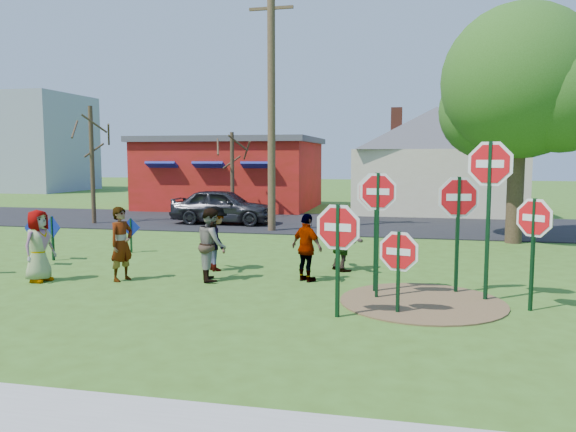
{
  "coord_description": "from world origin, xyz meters",
  "views": [
    {
      "loc": [
        4.2,
        -12.02,
        2.83
      ],
      "look_at": [
        1.51,
        0.4,
        1.49
      ],
      "focal_mm": 35.0,
      "sensor_mm": 36.0,
      "label": 1
    }
  ],
  "objects_px": {
    "person_b": "(122,244)",
    "utility_pole": "(271,100)",
    "stop_sign_c": "(489,183)",
    "person_a": "(39,246)",
    "stop_sign_a": "(338,236)",
    "suv": "(223,206)",
    "leafy_tree": "(524,90)",
    "stop_sign_d": "(458,206)",
    "stop_sign_b": "(378,203)"
  },
  "relations": [
    {
      "from": "person_b",
      "to": "utility_pole",
      "type": "bearing_deg",
      "value": 11.43
    },
    {
      "from": "stop_sign_c",
      "to": "person_a",
      "type": "height_order",
      "value": "stop_sign_c"
    },
    {
      "from": "stop_sign_a",
      "to": "suv",
      "type": "distance_m",
      "value": 14.21
    },
    {
      "from": "stop_sign_a",
      "to": "suv",
      "type": "xyz_separation_m",
      "value": [
        -6.44,
        12.65,
        -0.68
      ]
    },
    {
      "from": "suv",
      "to": "person_a",
      "type": "bearing_deg",
      "value": 177.07
    },
    {
      "from": "stop_sign_a",
      "to": "leafy_tree",
      "type": "bearing_deg",
      "value": 76.6
    },
    {
      "from": "stop_sign_c",
      "to": "utility_pole",
      "type": "relative_size",
      "value": 0.35
    },
    {
      "from": "stop_sign_d",
      "to": "leafy_tree",
      "type": "bearing_deg",
      "value": 59.79
    },
    {
      "from": "stop_sign_b",
      "to": "suv",
      "type": "height_order",
      "value": "stop_sign_b"
    },
    {
      "from": "stop_sign_b",
      "to": "person_b",
      "type": "bearing_deg",
      "value": -177.28
    },
    {
      "from": "stop_sign_a",
      "to": "stop_sign_b",
      "type": "relative_size",
      "value": 0.81
    },
    {
      "from": "person_b",
      "to": "leafy_tree",
      "type": "distance_m",
      "value": 13.38
    },
    {
      "from": "stop_sign_d",
      "to": "utility_pole",
      "type": "relative_size",
      "value": 0.27
    },
    {
      "from": "stop_sign_c",
      "to": "stop_sign_d",
      "type": "distance_m",
      "value": 0.89
    },
    {
      "from": "stop_sign_c",
      "to": "person_a",
      "type": "bearing_deg",
      "value": -154.53
    },
    {
      "from": "utility_pole",
      "to": "stop_sign_b",
      "type": "bearing_deg",
      "value": -64.6
    },
    {
      "from": "person_a",
      "to": "leafy_tree",
      "type": "relative_size",
      "value": 0.21
    },
    {
      "from": "stop_sign_b",
      "to": "leafy_tree",
      "type": "height_order",
      "value": "leafy_tree"
    },
    {
      "from": "suv",
      "to": "leafy_tree",
      "type": "distance_m",
      "value": 12.25
    },
    {
      "from": "stop_sign_c",
      "to": "utility_pole",
      "type": "height_order",
      "value": "utility_pole"
    },
    {
      "from": "stop_sign_b",
      "to": "person_b",
      "type": "height_order",
      "value": "stop_sign_b"
    },
    {
      "from": "person_b",
      "to": "suv",
      "type": "height_order",
      "value": "person_b"
    },
    {
      "from": "stop_sign_b",
      "to": "utility_pole",
      "type": "bearing_deg",
      "value": 122.33
    },
    {
      "from": "person_a",
      "to": "utility_pole",
      "type": "relative_size",
      "value": 0.17
    },
    {
      "from": "utility_pole",
      "to": "leafy_tree",
      "type": "relative_size",
      "value": 1.22
    },
    {
      "from": "utility_pole",
      "to": "suv",
      "type": "bearing_deg",
      "value": 146.4
    },
    {
      "from": "stop_sign_c",
      "to": "stop_sign_d",
      "type": "bearing_deg",
      "value": 158.59
    },
    {
      "from": "leafy_tree",
      "to": "stop_sign_c",
      "type": "bearing_deg",
      "value": -103.93
    },
    {
      "from": "stop_sign_b",
      "to": "stop_sign_d",
      "type": "bearing_deg",
      "value": 33.85
    },
    {
      "from": "person_b",
      "to": "stop_sign_b",
      "type": "bearing_deg",
      "value": -74.64
    },
    {
      "from": "person_a",
      "to": "stop_sign_d",
      "type": "bearing_deg",
      "value": -73.82
    },
    {
      "from": "person_a",
      "to": "suv",
      "type": "bearing_deg",
      "value": 7.93
    },
    {
      "from": "stop_sign_c",
      "to": "suv",
      "type": "height_order",
      "value": "stop_sign_c"
    },
    {
      "from": "person_a",
      "to": "person_b",
      "type": "xyz_separation_m",
      "value": [
        1.79,
        0.49,
        0.03
      ]
    },
    {
      "from": "stop_sign_d",
      "to": "person_a",
      "type": "height_order",
      "value": "stop_sign_d"
    },
    {
      "from": "stop_sign_a",
      "to": "leafy_tree",
      "type": "xyz_separation_m",
      "value": [
        4.73,
        9.85,
        3.52
      ]
    },
    {
      "from": "stop_sign_c",
      "to": "stop_sign_b",
      "type": "bearing_deg",
      "value": -148.87
    },
    {
      "from": "stop_sign_d",
      "to": "person_b",
      "type": "xyz_separation_m",
      "value": [
        -7.4,
        -0.38,
        -0.98
      ]
    },
    {
      "from": "stop_sign_a",
      "to": "person_b",
      "type": "relative_size",
      "value": 1.27
    },
    {
      "from": "suv",
      "to": "utility_pole",
      "type": "height_order",
      "value": "utility_pole"
    },
    {
      "from": "stop_sign_a",
      "to": "person_b",
      "type": "bearing_deg",
      "value": 172.22
    },
    {
      "from": "stop_sign_a",
      "to": "stop_sign_d",
      "type": "relative_size",
      "value": 0.84
    },
    {
      "from": "utility_pole",
      "to": "leafy_tree",
      "type": "bearing_deg",
      "value": -7.42
    },
    {
      "from": "stop_sign_b",
      "to": "stop_sign_c",
      "type": "bearing_deg",
      "value": 14.63
    },
    {
      "from": "stop_sign_b",
      "to": "leafy_tree",
      "type": "distance_m",
      "value": 9.83
    },
    {
      "from": "person_b",
      "to": "leafy_tree",
      "type": "height_order",
      "value": "leafy_tree"
    },
    {
      "from": "stop_sign_c",
      "to": "utility_pole",
      "type": "xyz_separation_m",
      "value": [
        -6.63,
        9.22,
        2.63
      ]
    },
    {
      "from": "suv",
      "to": "stop_sign_c",
      "type": "bearing_deg",
      "value": -140.02
    },
    {
      "from": "stop_sign_d",
      "to": "leafy_tree",
      "type": "relative_size",
      "value": 0.33
    },
    {
      "from": "stop_sign_d",
      "to": "utility_pole",
      "type": "xyz_separation_m",
      "value": [
        -6.11,
        8.7,
        3.13
      ]
    }
  ]
}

